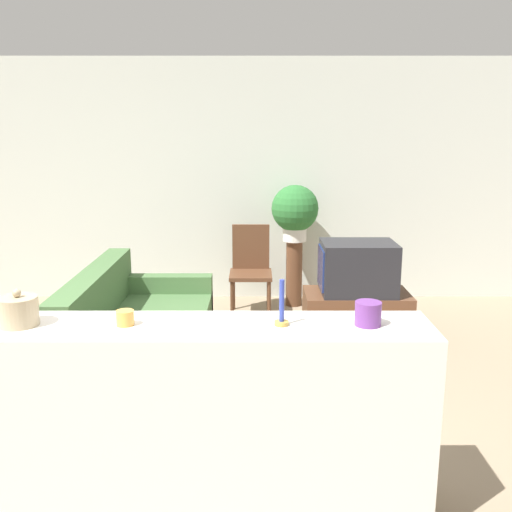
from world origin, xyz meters
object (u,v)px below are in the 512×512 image
at_px(wooden_chair, 251,266).
at_px(television, 357,268).
at_px(decorative_bowl, 18,311).
at_px(couch, 138,337).
at_px(potted_plant, 295,210).

bearing_deg(wooden_chair, television, -45.31).
height_order(wooden_chair, decorative_bowl, decorative_bowl).
xyz_separation_m(couch, television, (1.86, 0.52, 0.45)).
relative_size(television, potted_plant, 1.07).
relative_size(couch, wooden_chair, 1.95).
height_order(television, wooden_chair, television).
bearing_deg(television, potted_plant, 111.04).
height_order(television, decorative_bowl, decorative_bowl).
xyz_separation_m(couch, wooden_chair, (0.90, 1.49, 0.24)).
height_order(couch, wooden_chair, wooden_chair).
bearing_deg(television, couch, -164.24).
xyz_separation_m(couch, decorative_bowl, (-0.17, -1.78, 0.80)).
bearing_deg(couch, potted_plant, 51.82).
relative_size(potted_plant, decorative_bowl, 3.27).
bearing_deg(decorative_bowl, couch, 84.41).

